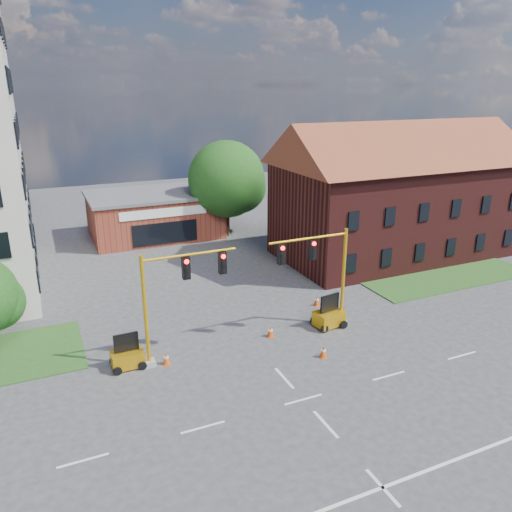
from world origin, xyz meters
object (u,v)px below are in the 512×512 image
signal_mast_west (176,293)px  trailer_west (127,357)px  trailer_east (329,317)px  pickup_white (326,257)px  signal_mast_east (320,269)px

signal_mast_west → trailer_west: bearing=173.0°
trailer_east → pickup_white: bearing=50.0°
pickup_white → trailer_west: bearing=119.7°
trailer_west → trailer_east: bearing=-2.1°
signal_mast_east → trailer_west: 11.90m
trailer_west → trailer_east: trailer_east is taller
signal_mast_west → pickup_white: signal_mast_west is taller
signal_mast_east → trailer_west: signal_mast_east is taller
signal_mast_east → pickup_white: (6.42, 9.48, -3.16)m
signal_mast_west → pickup_white: 18.13m
signal_mast_east → pickup_white: size_ratio=1.13×
signal_mast_west → trailer_east: size_ratio=3.07×
signal_mast_east → trailer_west: bearing=178.3°
trailer_east → pickup_white: size_ratio=0.37×
trailer_west → pickup_white: bearing=26.3°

